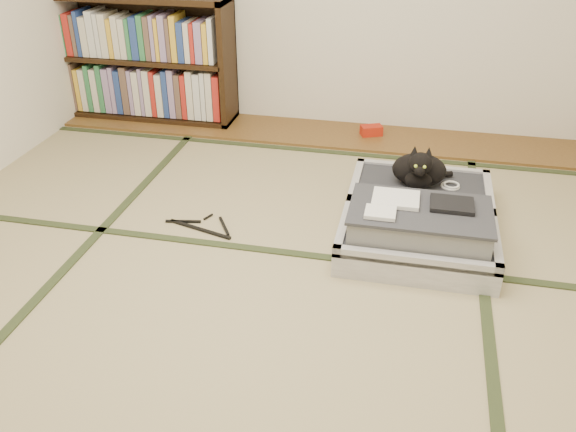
# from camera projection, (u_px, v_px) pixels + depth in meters

# --- Properties ---
(floor) EXTENTS (4.50, 4.50, 0.00)m
(floor) POSITION_uv_depth(u_px,v_px,m) (261.00, 299.00, 2.78)
(floor) COLOR tan
(floor) RESTS_ON ground
(wood_strip) EXTENTS (4.00, 0.50, 0.02)m
(wood_strip) POSITION_uv_depth(u_px,v_px,m) (330.00, 134.00, 4.47)
(wood_strip) COLOR brown
(wood_strip) RESTS_ON ground
(red_item) EXTENTS (0.17, 0.14, 0.07)m
(red_item) POSITION_uv_depth(u_px,v_px,m) (371.00, 130.00, 4.42)
(red_item) COLOR #B4200E
(red_item) RESTS_ON wood_strip
(tatami_borders) EXTENTS (4.00, 4.50, 0.01)m
(tatami_borders) POSITION_uv_depth(u_px,v_px,m) (285.00, 242.00, 3.20)
(tatami_borders) COLOR #2D381E
(tatami_borders) RESTS_ON ground
(bookcase) EXTENTS (1.44, 0.33, 0.93)m
(bookcase) POSITION_uv_depth(u_px,v_px,m) (139.00, 60.00, 4.58)
(bookcase) COLOR black
(bookcase) RESTS_ON wood_strip
(suitcase) EXTENTS (0.78, 1.04, 0.31)m
(suitcase) POSITION_uv_depth(u_px,v_px,m) (418.00, 219.00, 3.20)
(suitcase) COLOR silver
(suitcase) RESTS_ON floor
(cat) EXTENTS (0.35, 0.35, 0.28)m
(cat) POSITION_uv_depth(u_px,v_px,m) (419.00, 170.00, 3.38)
(cat) COLOR black
(cat) RESTS_ON suitcase
(cable_coil) EXTENTS (0.11, 0.11, 0.03)m
(cable_coil) POSITION_uv_depth(u_px,v_px,m) (451.00, 186.00, 3.42)
(cable_coil) COLOR white
(cable_coil) RESTS_ON suitcase
(hanger) EXTENTS (0.41, 0.24, 0.01)m
(hanger) POSITION_uv_depth(u_px,v_px,m) (202.00, 226.00, 3.33)
(hanger) COLOR black
(hanger) RESTS_ON floor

